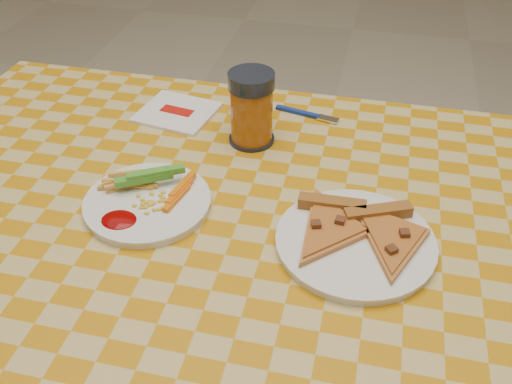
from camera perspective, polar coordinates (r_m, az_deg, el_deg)
table at (r=0.93m, az=-1.81°, el=-6.56°), size 1.28×0.88×0.76m
plate_left at (r=0.93m, az=-10.78°, el=-1.16°), size 0.22×0.22×0.01m
plate_right at (r=0.85m, az=9.88°, el=-5.08°), size 0.31×0.31×0.01m
fries_veggies at (r=0.93m, az=-11.05°, el=0.26°), size 0.17×0.16×0.04m
pizza_slices at (r=0.86m, az=10.20°, el=-3.71°), size 0.25×0.24×0.02m
drink_glass at (r=1.04m, az=-0.45°, el=8.32°), size 0.09×0.09×0.14m
napkin at (r=1.16m, az=-7.90°, el=7.90°), size 0.16×0.15×0.01m
fork at (r=1.15m, az=5.19°, el=7.76°), size 0.13×0.04×0.01m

